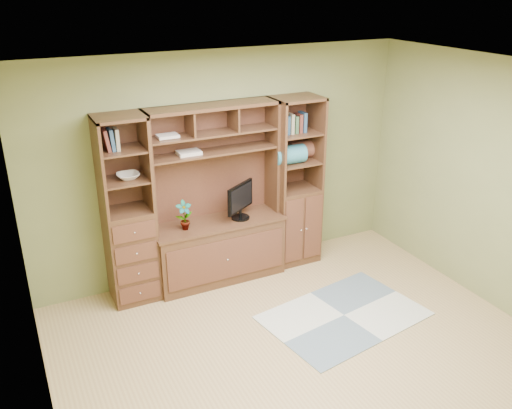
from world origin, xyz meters
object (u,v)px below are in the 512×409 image
center_hutch (217,197)px  monitor (240,195)px  left_tower (128,212)px  right_tower (295,182)px

center_hutch → monitor: 0.27m
left_tower → right_tower: 2.02m
left_tower → right_tower: (2.02, 0.00, 0.00)m
monitor → center_hutch: bearing=139.7°
left_tower → right_tower: same height
center_hutch → left_tower: bearing=177.7°
right_tower → monitor: bearing=-174.4°
left_tower → monitor: size_ratio=3.53×
left_tower → monitor: left_tower is taller
left_tower → monitor: (1.27, -0.07, -0.00)m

